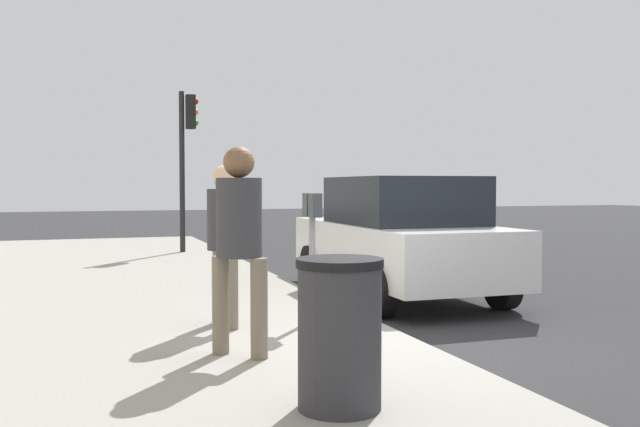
{
  "coord_description": "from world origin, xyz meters",
  "views": [
    {
      "loc": [
        -6.07,
        3.07,
        1.64
      ],
      "look_at": [
        1.35,
        0.44,
        1.32
      ],
      "focal_mm": 38.02,
      "sensor_mm": 36.0,
      "label": 1
    }
  ],
  "objects": [
    {
      "name": "pedestrian_at_meter",
      "position": [
        0.99,
        1.64,
        1.15
      ],
      "size": [
        0.52,
        0.37,
        1.71
      ],
      "rotation": [
        0.0,
        0.0,
        -1.44
      ],
      "color": "#726656",
      "rests_on": "sidewalk_slab"
    },
    {
      "name": "parked_sedan_near",
      "position": [
        2.93,
        -1.35,
        0.89
      ],
      "size": [
        4.44,
        2.04,
        1.77
      ],
      "color": "silver",
      "rests_on": "ground_plane"
    },
    {
      "name": "sidewalk_slab",
      "position": [
        0.0,
        3.0,
        0.07
      ],
      "size": [
        28.0,
        6.0,
        0.15
      ],
      "primitive_type": "cube",
      "color": "gray",
      "rests_on": "ground_plane"
    },
    {
      "name": "trash_bin",
      "position": [
        -1.89,
        1.45,
        0.66
      ],
      "size": [
        0.59,
        0.59,
        1.01
      ],
      "color": "#2D2D33",
      "rests_on": "sidewalk_slab"
    },
    {
      "name": "pedestrian_bystander",
      "position": [
        -0.3,
        1.77,
        1.24
      ],
      "size": [
        0.44,
        0.43,
        1.83
      ],
      "rotation": [
        0.0,
        0.0,
        -0.8
      ],
      "color": "#726656",
      "rests_on": "sidewalk_slab"
    },
    {
      "name": "traffic_signal",
      "position": [
        9.3,
        0.81,
        2.58
      ],
      "size": [
        0.24,
        0.44,
        3.6
      ],
      "color": "black",
      "rests_on": "sidewalk_slab"
    },
    {
      "name": "parking_meter",
      "position": [
        0.93,
        0.68,
        1.17
      ],
      "size": [
        0.36,
        0.12,
        1.41
      ],
      "color": "gray",
      "rests_on": "sidewalk_slab"
    },
    {
      "name": "ground_plane",
      "position": [
        0.0,
        0.0,
        0.0
      ],
      "size": [
        80.0,
        80.0,
        0.0
      ],
      "primitive_type": "plane",
      "color": "#2B2B2D",
      "rests_on": "ground"
    }
  ]
}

